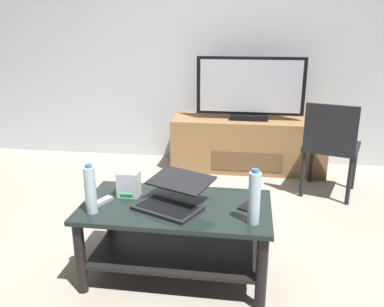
% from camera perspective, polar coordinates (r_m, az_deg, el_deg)
% --- Properties ---
extents(ground_plane, '(7.68, 7.68, 0.00)m').
position_cam_1_polar(ground_plane, '(2.59, -1.16, -15.89)').
color(ground_plane, '#9E9384').
extents(back_wall, '(6.40, 0.12, 2.80)m').
position_cam_1_polar(back_wall, '(4.36, 3.77, 17.30)').
color(back_wall, silver).
rests_on(back_wall, ground).
extents(coffee_table, '(1.08, 0.59, 0.46)m').
position_cam_1_polar(coffee_table, '(2.38, -2.27, -10.41)').
color(coffee_table, black).
rests_on(coffee_table, ground).
extents(media_cabinet, '(1.54, 0.52, 0.53)m').
position_cam_1_polar(media_cabinet, '(4.19, 7.93, 1.39)').
color(media_cabinet, olive).
rests_on(media_cabinet, ground).
extents(television, '(1.06, 0.20, 0.62)m').
position_cam_1_polar(television, '(4.05, 8.27, 8.95)').
color(television, black).
rests_on(television, media_cabinet).
extents(dining_chair, '(0.56, 0.56, 0.83)m').
position_cam_1_polar(dining_chair, '(3.60, 19.15, 1.35)').
color(dining_chair, black).
rests_on(dining_chair, ground).
extents(laptop, '(0.47, 0.47, 0.15)m').
position_cam_1_polar(laptop, '(2.28, -2.74, -6.13)').
color(laptop, black).
rests_on(laptop, coffee_table).
extents(router_box, '(0.13, 0.10, 0.15)m').
position_cam_1_polar(router_box, '(2.43, -8.99, -4.27)').
color(router_box, silver).
rests_on(router_box, coffee_table).
extents(water_bottle_near, '(0.06, 0.06, 0.30)m').
position_cam_1_polar(water_bottle_near, '(2.08, 8.84, -6.24)').
color(water_bottle_near, silver).
rests_on(water_bottle_near, coffee_table).
extents(water_bottle_far, '(0.06, 0.06, 0.28)m').
position_cam_1_polar(water_bottle_far, '(2.24, -14.25, -5.03)').
color(water_bottle_far, silver).
rests_on(water_bottle_far, coffee_table).
extents(cell_phone, '(0.12, 0.16, 0.01)m').
position_cam_1_polar(cell_phone, '(2.31, 8.05, -7.35)').
color(cell_phone, black).
rests_on(cell_phone, coffee_table).
extents(tv_remote, '(0.10, 0.16, 0.02)m').
position_cam_1_polar(tv_remote, '(2.38, -12.85, -6.76)').
color(tv_remote, '#99999E').
rests_on(tv_remote, coffee_table).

